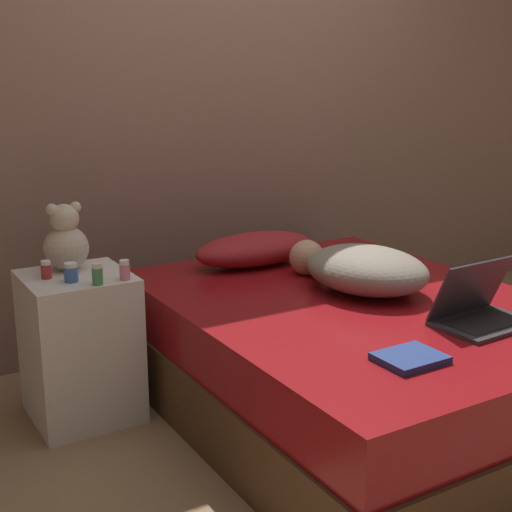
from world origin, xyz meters
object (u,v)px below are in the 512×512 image
bottle_red (46,270)px  bottle_green (97,274)px  pillow (256,249)px  teddy_bear (66,241)px  laptop (479,310)px  book (410,358)px  bottle_blue (71,273)px  person_lying (362,268)px  bottle_pink (125,270)px

bottle_red → bottle_green: bearing=-51.4°
pillow → bottle_red: 1.03m
teddy_bear → bottle_green: (0.04, -0.27, -0.08)m
laptop → bottle_green: (-1.16, 0.88, 0.09)m
laptop → book: 0.49m
teddy_bear → book: teddy_bear is taller
bottle_blue → teddy_bear: bearing=77.9°
person_lying → bottle_red: 1.31m
bottle_red → book: 1.47m
teddy_bear → bottle_red: bearing=-142.0°
pillow → bottle_red: bottle_red is taller
person_lying → bottle_green: size_ratio=8.61×
person_lying → bottle_pink: (-0.94, 0.32, 0.05)m
laptop → bottle_pink: bearing=137.4°
laptop → book: size_ratio=1.75×
teddy_bear → bottle_blue: bearing=-102.1°
bottle_green → book: bearing=-55.5°
pillow → laptop: (0.29, -1.14, -0.02)m
bottle_blue → bottle_red: bearing=127.7°
person_lying → laptop: (0.10, -0.56, -0.04)m
person_lying → bottle_green: person_lying is taller
person_lying → bottle_red: size_ratio=10.04×
pillow → bottle_blue: 0.97m
teddy_bear → book: 1.50m
person_lying → bottle_red: person_lying is taller
teddy_bear → book: size_ratio=1.35×
laptop → bottle_pink: (-1.05, 0.88, 0.09)m
pillow → teddy_bear: 0.93m
bottle_blue → bottle_pink: bearing=-23.5°
person_lying → bottle_green: (-1.06, 0.31, 0.05)m
bottle_blue → bottle_green: bottle_green is taller
pillow → bottle_green: size_ratio=7.33×
bottle_green → book: size_ratio=0.41×
teddy_bear → bottle_pink: 0.32m
laptop → book: laptop is taller
teddy_bear → person_lying: bearing=-28.3°
laptop → book: bearing=-165.9°
teddy_bear → bottle_pink: (0.15, -0.26, -0.08)m
pillow → bottle_red: bearing=-175.5°
person_lying → laptop: bearing=-90.9°
bottle_blue → person_lying: bearing=-19.8°
teddy_bear → bottle_green: 0.29m
teddy_bear → bottle_green: teddy_bear is taller
teddy_bear → pillow: bearing=-0.4°
bottle_red → bottle_pink: bottle_pink is taller
laptop → bottle_blue: size_ratio=4.84×
pillow → bottle_pink: (-0.76, -0.26, 0.07)m
pillow → bottle_blue: (-0.95, -0.17, 0.06)m
laptop → bottle_blue: bearing=139.6°
bottle_green → book: (0.70, -1.01, -0.14)m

